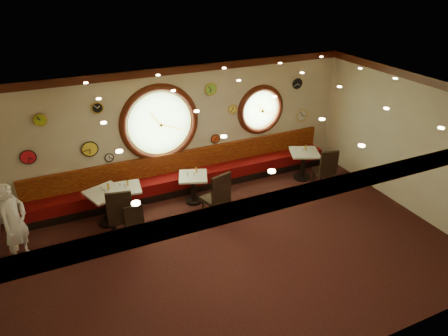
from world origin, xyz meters
TOP-DOWN VIEW (x-y plane):
  - floor at (0.00, 0.00)m, footprint 9.00×6.00m
  - ceiling at (0.00, 0.00)m, footprint 9.00×6.00m
  - wall_back at (0.00, 3.00)m, footprint 9.00×0.02m
  - wall_front at (0.00, -3.00)m, footprint 9.00×0.02m
  - wall_right at (4.50, 0.00)m, footprint 0.02×6.00m
  - molding_back at (0.00, 2.95)m, footprint 9.00×0.10m
  - molding_front at (0.00, -2.95)m, footprint 9.00×0.10m
  - molding_right at (4.45, 0.00)m, footprint 0.10×6.00m
  - banquette_base at (0.00, 2.72)m, footprint 8.00×0.55m
  - banquette_seat at (0.00, 2.72)m, footprint 8.00×0.55m
  - banquette_back at (0.00, 2.94)m, footprint 8.00×0.10m
  - porthole_left_glass at (-0.60, 3.00)m, footprint 1.66×0.02m
  - porthole_left_frame at (-0.60, 2.98)m, footprint 1.98×0.18m
  - porthole_left_ring at (-0.60, 2.95)m, footprint 1.61×0.03m
  - porthole_right_glass at (2.20, 3.00)m, footprint 1.10×0.02m
  - porthole_right_frame at (2.20, 2.98)m, footprint 1.38×0.18m
  - porthole_right_ring at (2.20, 2.95)m, footprint 1.09×0.03m
  - wall_clock_0 at (0.75, 2.96)m, footprint 0.30×0.03m
  - wall_clock_1 at (1.35, 2.96)m, footprint 0.22×0.03m
  - wall_clock_2 at (3.55, 2.96)m, footprint 0.34×0.03m
  - wall_clock_3 at (-2.30, 2.96)m, footprint 0.36×0.03m
  - wall_clock_4 at (3.30, 2.96)m, footprint 0.28×0.03m
  - wall_clock_5 at (-3.60, 2.96)m, footprint 0.32×0.03m
  - wall_clock_6 at (-1.90, 2.96)m, footprint 0.20×0.03m
  - wall_clock_7 at (-3.20, 2.96)m, footprint 0.26×0.03m
  - wall_clock_8 at (0.85, 2.96)m, footprint 0.24×0.03m
  - wall_clock_9 at (-2.00, 2.96)m, footprint 0.24×0.03m
  - table_a at (-2.21, 2.04)m, footprint 0.96×0.96m
  - table_b at (-1.72, 2.21)m, footprint 0.73×0.73m
  - table_c at (-0.11, 2.09)m, footprint 0.86×0.86m
  - table_d at (3.05, 2.00)m, footprint 0.97×0.97m
  - chair_a at (-2.02, 1.29)m, footprint 0.60×0.60m
  - chair_b at (-1.81, 1.09)m, footprint 0.42×0.42m
  - chair_c at (0.12, 1.10)m, footprint 0.63×0.63m
  - chair_d at (3.23, 1.26)m, footprint 0.56×0.56m
  - condiment_a_salt at (-2.26, 2.11)m, footprint 0.03×0.03m
  - condiment_b_salt at (-1.84, 2.23)m, footprint 0.04×0.04m
  - condiment_c_salt at (-0.24, 2.12)m, footprint 0.03×0.03m
  - condiment_d_salt at (3.00, 2.02)m, footprint 0.04×0.04m
  - condiment_a_pepper at (-2.22, 1.99)m, footprint 0.03×0.03m
  - condiment_b_pepper at (-1.74, 2.20)m, footprint 0.03×0.03m
  - condiment_c_pepper at (-0.10, 2.05)m, footprint 0.03×0.03m
  - condiment_d_pepper at (3.08, 1.96)m, footprint 0.04×0.04m
  - condiment_a_bottle at (-2.11, 2.11)m, footprint 0.05×0.05m
  - condiment_b_bottle at (-1.65, 2.25)m, footprint 0.04×0.04m
  - condiment_c_bottle at (0.02, 2.20)m, footprint 0.05×0.05m
  - condiment_d_bottle at (3.14, 2.08)m, footprint 0.05×0.05m
  - waiter at (-4.00, 1.48)m, footprint 0.70×0.75m

SIDE VIEW (x-z plane):
  - floor at x=0.00m, z-range 0.00..0.00m
  - banquette_base at x=0.00m, z-range 0.00..0.20m
  - banquette_seat at x=0.00m, z-range 0.20..0.50m
  - table_b at x=-1.72m, z-range 0.10..0.82m
  - table_c at x=-0.11m, z-range 0.10..0.84m
  - table_d at x=3.05m, z-range 0.11..0.92m
  - table_a at x=-2.21m, z-range 0.11..0.93m
  - chair_b at x=-1.81m, z-range 0.25..0.83m
  - chair_d at x=3.23m, z-range 0.30..1.00m
  - chair_a at x=-2.02m, z-range 0.32..1.08m
  - chair_c at x=0.12m, z-range 0.32..1.08m
  - banquette_back at x=0.00m, z-range 0.48..1.02m
  - condiment_b_pepper at x=-1.74m, z-range 0.73..0.82m
  - condiment_b_salt at x=-1.84m, z-range 0.73..0.84m
  - condiment_c_salt at x=-0.24m, z-range 0.74..0.83m
  - condiment_c_pepper at x=-0.10m, z-range 0.74..0.83m
  - condiment_b_bottle at x=-1.65m, z-range 0.73..0.87m
  - condiment_c_bottle at x=0.02m, z-range 0.74..0.90m
  - condiment_d_pepper at x=3.08m, z-range 0.81..0.91m
  - condiment_d_salt at x=3.00m, z-range 0.81..0.91m
  - waiter at x=-4.00m, z-range 0.00..1.72m
  - condiment_a_salt at x=-2.26m, z-range 0.82..0.91m
  - condiment_a_pepper at x=-2.22m, z-range 0.82..0.91m
  - condiment_d_bottle at x=3.14m, z-range 0.81..0.97m
  - condiment_a_bottle at x=-2.11m, z-range 0.82..0.97m
  - wall_clock_6 at x=-1.90m, z-range 1.10..1.30m
  - wall_clock_8 at x=0.85m, z-range 1.08..1.32m
  - wall_clock_2 at x=3.55m, z-range 1.28..1.62m
  - wall_clock_3 at x=-2.30m, z-range 1.32..1.68m
  - wall_clock_5 at x=-3.60m, z-range 1.39..1.71m
  - wall_back at x=0.00m, z-range 0.00..3.20m
  - wall_front at x=0.00m, z-range 0.00..3.20m
  - wall_right at x=4.50m, z-range 0.00..3.20m
  - porthole_right_ring at x=2.20m, z-range 1.26..2.34m
  - porthole_right_glass at x=2.20m, z-range 1.25..2.35m
  - porthole_right_frame at x=2.20m, z-range 1.11..2.49m
  - porthole_left_glass at x=-0.60m, z-range 1.02..2.68m
  - porthole_left_frame at x=-0.60m, z-range 0.86..2.84m
  - porthole_left_ring at x=-0.60m, z-range 1.04..2.66m
  - wall_clock_1 at x=1.35m, z-range 1.84..2.06m
  - wall_clock_7 at x=-3.20m, z-range 2.22..2.48m
  - wall_clock_4 at x=3.30m, z-range 2.26..2.54m
  - wall_clock_9 at x=-2.00m, z-range 2.33..2.57m
  - wall_clock_0 at x=0.75m, z-range 2.40..2.70m
  - molding_back at x=0.00m, z-range 3.02..3.20m
  - molding_front at x=0.00m, z-range 3.02..3.20m
  - molding_right at x=4.45m, z-range 3.02..3.20m
  - ceiling at x=0.00m, z-range 3.19..3.21m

